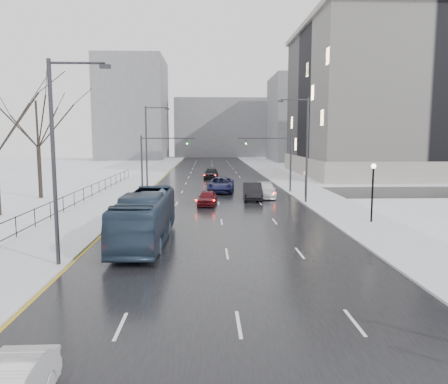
{
  "coord_description": "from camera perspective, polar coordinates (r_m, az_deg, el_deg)",
  "views": [
    {
      "loc": [
        -1.04,
        -1.15,
        6.4
      ],
      "look_at": [
        0.12,
        29.39,
        2.5
      ],
      "focal_mm": 35.0,
      "sensor_mm": 36.0,
      "label": 1
    }
  ],
  "objects": [
    {
      "name": "cross_road",
      "position": [
        49.57,
        -0.95,
        -0.12
      ],
      "size": [
        130.0,
        10.0,
        0.04
      ],
      "primitive_type": "cube",
      "color": "black",
      "rests_on": "ground"
    },
    {
      "name": "bldg_far_left",
      "position": [
        128.11,
        -11.78,
        10.53
      ],
      "size": [
        18.0,
        22.0,
        28.0
      ],
      "primitive_type": "cube",
      "color": "slate",
      "rests_on": "ground"
    },
    {
      "name": "sidewalk_right",
      "position": [
        62.55,
        8.48,
        1.4
      ],
      "size": [
        5.0,
        150.0,
        0.16
      ],
      "primitive_type": "cube",
      "color": "silver",
      "rests_on": "ground"
    },
    {
      "name": "sedan_right_near",
      "position": [
        44.22,
        3.74,
        0.1
      ],
      "size": [
        2.03,
        5.25,
        1.7
      ],
      "primitive_type": "imported",
      "rotation": [
        0.0,
        0.0,
        -0.04
      ],
      "color": "black",
      "rests_on": "road"
    },
    {
      "name": "mast_signal_right",
      "position": [
        49.91,
        7.51,
        4.58
      ],
      "size": [
        6.1,
        0.33,
        6.5
      ],
      "color": "#2D2D33",
      "rests_on": "ground"
    },
    {
      "name": "road",
      "position": [
        61.49,
        -1.19,
        1.32
      ],
      "size": [
        16.0,
        150.0,
        0.04
      ],
      "primitive_type": "cube",
      "color": "black",
      "rests_on": "ground"
    },
    {
      "name": "sedan_right_cross",
      "position": [
        50.15,
        -0.4,
        0.97
      ],
      "size": [
        3.42,
        6.38,
        1.7
      ],
      "primitive_type": "imported",
      "rotation": [
        0.0,
        0.0,
        -0.1
      ],
      "color": "#161944",
      "rests_on": "road"
    },
    {
      "name": "park_strip",
      "position": [
        64.34,
        -19.3,
        1.21
      ],
      "size": [
        14.0,
        150.0,
        0.12
      ],
      "primitive_type": "cube",
      "color": "white",
      "rests_on": "ground"
    },
    {
      "name": "bldg_far_right",
      "position": [
        119.81,
        12.02,
        9.32
      ],
      "size": [
        24.0,
        20.0,
        22.0
      ],
      "primitive_type": "cube",
      "color": "slate",
      "rests_on": "ground"
    },
    {
      "name": "no_uturn_sign",
      "position": [
        46.48,
        10.57,
        2.09
      ],
      "size": [
        0.6,
        0.06,
        2.7
      ],
      "color": "#2D2D33",
      "rests_on": "sidewalk_right"
    },
    {
      "name": "lamppost_r_mid",
      "position": [
        33.57,
        18.86,
        0.97
      ],
      "size": [
        0.36,
        0.36,
        4.28
      ],
      "color": "black",
      "rests_on": "sidewalk_right"
    },
    {
      "name": "civic_building",
      "position": [
        81.69,
        24.41,
        10.01
      ],
      "size": [
        41.0,
        31.0,
        24.8
      ],
      "color": "gray",
      "rests_on": "ground"
    },
    {
      "name": "sidewalk_left",
      "position": [
        62.2,
        -10.91,
        1.31
      ],
      "size": [
        5.0,
        150.0,
        0.16
      ],
      "primitive_type": "cube",
      "color": "silver",
      "rests_on": "ground"
    },
    {
      "name": "tree_park_e",
      "position": [
        48.73,
        -22.77,
        -0.84
      ],
      "size": [
        9.45,
        9.45,
        13.5
      ],
      "primitive_type": null,
      "color": "black",
      "rests_on": "ground"
    },
    {
      "name": "streetlight_r_mid",
      "position": [
        42.17,
        10.5,
        6.09
      ],
      "size": [
        2.95,
        0.25,
        10.0
      ],
      "color": "#2D2D33",
      "rests_on": "ground"
    },
    {
      "name": "bus",
      "position": [
        26.69,
        -10.25,
        -3.31
      ],
      "size": [
        2.73,
        10.9,
        3.03
      ],
      "primitive_type": "imported",
      "rotation": [
        0.0,
        0.0,
        -0.02
      ],
      "color": "#27374C",
      "rests_on": "road"
    },
    {
      "name": "streetlight_l_near",
      "position": [
        22.33,
        -20.86,
        4.79
      ],
      "size": [
        2.95,
        0.25,
        10.0
      ],
      "color": "#2D2D33",
      "rests_on": "ground"
    },
    {
      "name": "sedan_right_far",
      "position": [
        45.94,
        5.5,
        0.2
      ],
      "size": [
        2.56,
        5.22,
        1.46
      ],
      "primitive_type": "imported",
      "rotation": [
        0.0,
        0.0,
        -0.1
      ],
      "color": "white",
      "rests_on": "road"
    },
    {
      "name": "streetlight_l_far",
      "position": [
        53.63,
        -9.87,
        6.33
      ],
      "size": [
        2.95,
        0.25,
        10.0
      ],
      "color": "#2D2D33",
      "rests_on": "ground"
    },
    {
      "name": "sedan_center_far",
      "position": [
        65.8,
        -1.69,
        2.46
      ],
      "size": [
        2.41,
        5.06,
        1.67
      ],
      "primitive_type": "imported",
      "rotation": [
        0.0,
        0.0,
        -0.09
      ],
      "color": "black",
      "rests_on": "road"
    },
    {
      "name": "mast_signal_left",
      "position": [
        49.6,
        -9.48,
        4.53
      ],
      "size": [
        6.1,
        0.33,
        6.5
      ],
      "color": "#2D2D33",
      "rests_on": "ground"
    },
    {
      "name": "bldg_far_center",
      "position": [
        141.26,
        -0.13,
        8.33
      ],
      "size": [
        30.0,
        18.0,
        18.0
      ],
      "primitive_type": "cube",
      "color": "slate",
      "rests_on": "ground"
    },
    {
      "name": "sedan_center_near",
      "position": [
        40.54,
        -2.2,
        -0.77
      ],
      "size": [
        2.04,
        4.2,
        1.38
      ],
      "primitive_type": "imported",
      "rotation": [
        0.0,
        0.0,
        -0.1
      ],
      "color": "#4F0D14",
      "rests_on": "road"
    },
    {
      "name": "iron_fence",
      "position": [
        33.82,
        -22.88,
        -2.65
      ],
      "size": [
        0.06,
        70.0,
        1.3
      ],
      "color": "black",
      "rests_on": "sidewalk_left"
    }
  ]
}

